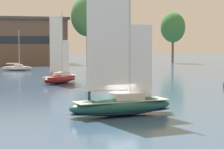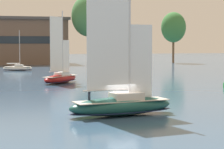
{
  "view_description": "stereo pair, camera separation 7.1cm",
  "coord_description": "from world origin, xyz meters",
  "px_view_note": "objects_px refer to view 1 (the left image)",
  "views": [
    {
      "loc": [
        -9.66,
        -33.46,
        5.8
      ],
      "look_at": [
        0.0,
        3.0,
        3.1
      ],
      "focal_mm": 70.0,
      "sensor_mm": 36.0,
      "label": 1
    },
    {
      "loc": [
        -9.59,
        -33.48,
        5.8
      ],
      "look_at": [
        0.0,
        3.0,
        3.1
      ],
      "focal_mm": 70.0,
      "sensor_mm": 36.0,
      "label": 2
    }
  ],
  "objects_px": {
    "sailboat_moored_mid_channel": "(17,68)",
    "sailboat_main": "(122,103)",
    "sailboat_moored_near_marina": "(60,77)",
    "tree_shore_center": "(173,27)",
    "tree_shore_left": "(88,16)"
  },
  "relations": [
    {
      "from": "tree_shore_left",
      "to": "tree_shore_center",
      "type": "distance_m",
      "value": 26.73
    },
    {
      "from": "tree_shore_center",
      "to": "sailboat_main",
      "type": "distance_m",
      "value": 96.04
    },
    {
      "from": "tree_shore_center",
      "to": "sailboat_moored_near_marina",
      "type": "xyz_separation_m",
      "value": [
        -41.39,
        -56.69,
        -9.6
      ]
    },
    {
      "from": "sailboat_moored_mid_channel",
      "to": "sailboat_main",
      "type": "bearing_deg",
      "value": -84.82
    },
    {
      "from": "sailboat_main",
      "to": "sailboat_moored_near_marina",
      "type": "xyz_separation_m",
      "value": [
        -0.73,
        29.81,
        -0.12
      ]
    },
    {
      "from": "tree_shore_left",
      "to": "sailboat_moored_near_marina",
      "type": "height_order",
      "value": "tree_shore_left"
    },
    {
      "from": "sailboat_moored_mid_channel",
      "to": "tree_shore_left",
      "type": "bearing_deg",
      "value": 47.86
    },
    {
      "from": "sailboat_moored_near_marina",
      "to": "tree_shore_center",
      "type": "bearing_deg",
      "value": 53.87
    },
    {
      "from": "sailboat_moored_near_marina",
      "to": "sailboat_moored_mid_channel",
      "type": "height_order",
      "value": "sailboat_moored_near_marina"
    },
    {
      "from": "tree_shore_left",
      "to": "tree_shore_center",
      "type": "height_order",
      "value": "tree_shore_left"
    },
    {
      "from": "sailboat_moored_near_marina",
      "to": "sailboat_moored_mid_channel",
      "type": "relative_size",
      "value": 1.23
    },
    {
      "from": "sailboat_main",
      "to": "sailboat_moored_near_marina",
      "type": "bearing_deg",
      "value": 91.4
    },
    {
      "from": "tree_shore_center",
      "to": "sailboat_main",
      "type": "bearing_deg",
      "value": -115.18
    },
    {
      "from": "tree_shore_left",
      "to": "sailboat_moored_mid_channel",
      "type": "distance_m",
      "value": 32.14
    },
    {
      "from": "tree_shore_center",
      "to": "sailboat_moored_near_marina",
      "type": "distance_m",
      "value": 70.84
    }
  ]
}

